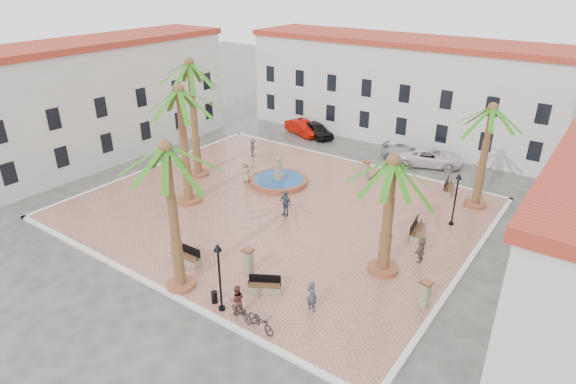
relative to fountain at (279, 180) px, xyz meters
name	(u,v)px	position (x,y,z in m)	size (l,w,h in m)	color
ground	(276,209)	(2.29, -3.36, -0.46)	(120.00, 120.00, 0.00)	#56544F
plaza	(276,208)	(2.29, -3.36, -0.38)	(26.00, 22.00, 0.15)	#B26F5A
kerb_n	(352,161)	(2.29, 7.64, -0.38)	(26.30, 0.30, 0.16)	silver
kerb_s	(152,285)	(2.29, -14.36, -0.38)	(26.30, 0.30, 0.16)	silver
kerb_e	(463,270)	(15.29, -3.36, -0.38)	(0.30, 22.30, 0.16)	silver
kerb_w	(153,167)	(-10.71, -3.36, -0.38)	(0.30, 22.30, 0.16)	silver
building_north	(400,88)	(2.29, 16.64, 4.31)	(30.40, 7.40, 9.50)	silver
building_west	(100,99)	(-16.70, -3.36, 4.56)	(6.40, 24.40, 10.00)	silver
fountain	(279,180)	(0.00, 0.00, 0.00)	(4.41, 4.41, 2.28)	#A15434
palm_nw	(190,75)	(-6.30, -2.36, 7.67)	(5.24, 5.24, 9.26)	#A15434
palm_sw	(180,103)	(-3.33, -6.25, 6.86)	(5.47, 5.47, 8.46)	#A15434
palm_s	(167,164)	(3.74, -13.61, 6.61)	(4.83, 4.83, 8.09)	#A15434
palm_e	(392,177)	(11.70, -6.09, 5.33)	(5.51, 5.51, 6.88)	#A15434
palm_ne	(491,120)	(13.48, 5.04, 5.91)	(4.93, 4.93, 7.38)	#A15434
bench_s	(186,258)	(2.30, -11.89, -0.02)	(1.99, 0.67, 1.04)	gray
bench_se	(265,288)	(7.60, -11.42, -0.05)	(1.78, 1.36, 0.93)	gray
bench_e	(417,232)	(11.78, -1.44, -0.01)	(0.91, 2.08, 1.06)	gray
bench_ne	(449,189)	(11.23, 6.02, -0.02)	(0.89, 2.00, 1.02)	gray
lamppost_s	(219,266)	(6.77, -13.76, 2.23)	(0.41, 0.41, 3.75)	black
lamppost_e	(457,190)	(13.04, 1.33, 2.12)	(0.39, 0.39, 3.59)	black
bollard_se	(248,261)	(5.85, -10.60, 0.48)	(0.55, 0.55, 1.53)	gray
bollard_n	(366,170)	(4.97, 4.89, 0.43)	(0.57, 0.57, 1.42)	gray
bollard_e	(425,293)	(14.69, -7.76, 0.45)	(0.61, 0.61, 1.47)	gray
litter_bin	(214,297)	(6.10, -13.56, 0.01)	(0.32, 0.32, 0.63)	black
cyclist_a	(312,296)	(10.37, -11.25, 0.52)	(0.60, 0.40, 1.65)	#363A4F
bicycle_a	(261,321)	(9.21, -13.76, 0.15)	(0.62, 1.77, 0.93)	black
cyclist_b	(237,300)	(7.59, -13.53, 0.49)	(0.77, 0.60, 1.59)	#5E2A22
bicycle_b	(241,312)	(8.03, -13.76, 0.14)	(0.42, 1.50, 0.90)	black
pedestrian_fountain_a	(246,172)	(-2.20, -1.23, 0.54)	(0.83, 0.54, 1.69)	#9A8560
pedestrian_fountain_b	(285,203)	(3.47, -3.91, 0.58)	(1.04, 0.43, 1.78)	#3A4D61
pedestrian_north	(253,148)	(-5.38, 3.45, 0.49)	(1.03, 0.59, 1.59)	#444448
pedestrian_east	(421,249)	(12.99, -3.99, 0.48)	(1.47, 0.47, 1.59)	#685D53
car_black	(316,130)	(-4.02, 11.63, 0.28)	(1.75, 4.34, 1.48)	black
car_red	(302,128)	(-5.55, 11.45, 0.27)	(1.53, 4.40, 1.45)	#A70A02
car_silver	(407,154)	(5.95, 10.67, 0.19)	(1.82, 4.47, 1.30)	#A4A5AD
car_white	(430,157)	(7.94, 10.77, 0.30)	(2.52, 5.46, 1.52)	silver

